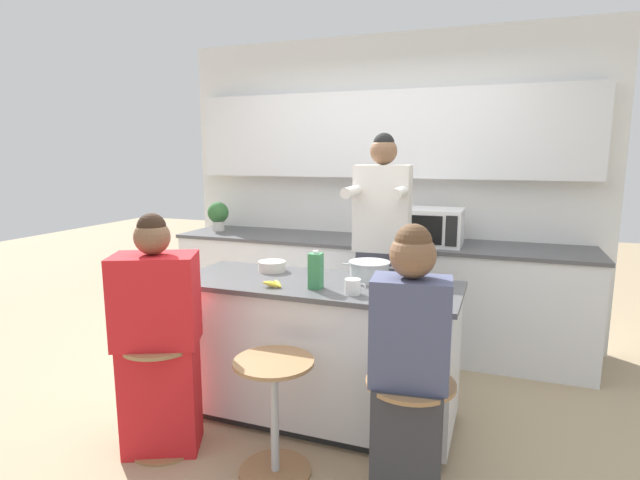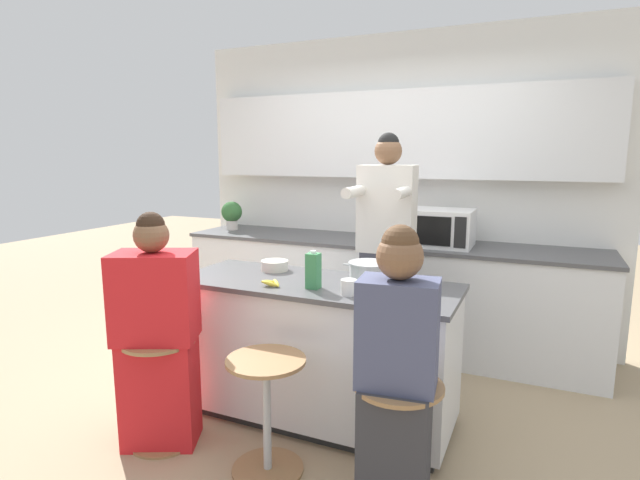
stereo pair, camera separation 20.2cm
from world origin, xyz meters
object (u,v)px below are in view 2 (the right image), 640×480
object	(u,v)px
kitchen_island	(316,350)
banana_bunch	(272,283)
bar_stool_leftmost	(161,382)
cooking_pot	(369,272)
juice_carton	(313,271)
fruit_bowl	(275,265)
bar_stool_rightmost	(397,436)
person_wrapped_blanket	(157,338)
person_seated_near	(396,383)
microwave	(442,228)
bar_stool_center	(267,406)
potted_plant	(232,213)
person_cooking	(385,264)
coffee_cup_near	(349,287)

from	to	relation	value
kitchen_island	banana_bunch	bearing A→B (deg)	-134.83
bar_stool_leftmost	cooking_pot	world-z (taller)	cooking_pot
juice_carton	fruit_bowl	bearing A→B (deg)	144.58
kitchen_island	bar_stool_rightmost	bearing A→B (deg)	-40.91
kitchen_island	person_wrapped_blanket	size ratio (longest dim) A/B	1.28
person_seated_near	cooking_pot	bearing A→B (deg)	110.44
kitchen_island	juice_carton	world-z (taller)	juice_carton
kitchen_island	microwave	bearing A→B (deg)	69.33
fruit_bowl	banana_bunch	xyz separation A→B (m)	(0.18, -0.37, -0.01)
bar_stool_center	juice_carton	world-z (taller)	juice_carton
person_seated_near	cooking_pot	distance (m)	0.92
juice_carton	potted_plant	size ratio (longest dim) A/B	0.80
bar_stool_center	bar_stool_leftmost	bearing A→B (deg)	-179.01
person_cooking	juice_carton	distance (m)	0.78
bar_stool_center	person_seated_near	xyz separation A→B (m)	(0.69, -0.02, 0.27)
bar_stool_center	person_seated_near	world-z (taller)	person_seated_near
bar_stool_rightmost	person_cooking	distance (m)	1.39
bar_stool_center	potted_plant	distance (m)	2.61
cooking_pot	fruit_bowl	size ratio (longest dim) A/B	1.86
person_seated_near	bar_stool_leftmost	bearing A→B (deg)	173.07
bar_stool_rightmost	person_wrapped_blanket	world-z (taller)	person_wrapped_blanket
banana_bunch	microwave	size ratio (longest dim) A/B	0.28
cooking_pot	banana_bunch	distance (m)	0.60
bar_stool_center	microwave	size ratio (longest dim) A/B	1.28
bar_stool_leftmost	person_wrapped_blanket	size ratio (longest dim) A/B	0.46
bar_stool_rightmost	kitchen_island	bearing A→B (deg)	139.09
person_wrapped_blanket	fruit_bowl	xyz separation A→B (m)	(0.31, 0.79, 0.28)
juice_carton	kitchen_island	bearing A→B (deg)	109.93
person_wrapped_blanket	juice_carton	distance (m)	0.96
bar_stool_rightmost	cooking_pot	bearing A→B (deg)	118.12
person_wrapped_blanket	cooking_pot	xyz separation A→B (m)	(0.99, 0.77, 0.31)
bar_stool_center	microwave	world-z (taller)	microwave
kitchen_island	microwave	distance (m)	1.56
person_wrapped_blanket	cooking_pot	world-z (taller)	person_wrapped_blanket
bar_stool_center	potted_plant	xyz separation A→B (m)	(-1.54, 1.98, 0.72)
bar_stool_leftmost	bar_stool_rightmost	world-z (taller)	same
person_seated_near	bar_stool_center	bearing A→B (deg)	171.83
fruit_bowl	coffee_cup_near	world-z (taller)	coffee_cup_near
bar_stool_leftmost	potted_plant	bearing A→B (deg)	112.88
bar_stool_leftmost	cooking_pot	xyz separation A→B (m)	(0.99, 0.76, 0.58)
person_cooking	potted_plant	distance (m)	1.96
bar_stool_rightmost	banana_bunch	distance (m)	1.11
person_wrapped_blanket	banana_bunch	distance (m)	0.71
bar_stool_leftmost	person_seated_near	world-z (taller)	person_seated_near
person_seated_near	fruit_bowl	distance (m)	1.36
bar_stool_center	fruit_bowl	distance (m)	1.03
bar_stool_rightmost	fruit_bowl	size ratio (longest dim) A/B	3.42
bar_stool_leftmost	kitchen_island	bearing A→B (deg)	41.74
potted_plant	bar_stool_rightmost	bearing A→B (deg)	-41.57
bar_stool_center	person_seated_near	distance (m)	0.74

